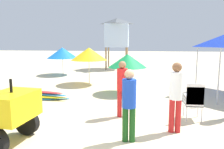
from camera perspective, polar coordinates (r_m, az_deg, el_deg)
The scene contains 10 objects.
ground at distance 5.35m, azimuth 0.75°, elevation -17.08°, with size 80.00×80.00×0.00m, color beige.
stacked_plastic_chairs at distance 6.94m, azimuth 20.09°, elevation -5.77°, with size 0.48×0.48×1.11m.
surfboard_pile at distance 9.39m, azimuth -18.24°, elevation -5.05°, with size 2.60×0.89×0.32m.
lifeguard_near_center at distance 6.76m, azimuth 2.61°, elevation -2.71°, with size 0.32×0.32×1.71m.
lifeguard_near_right at distance 5.12m, azimuth 4.35°, elevation -6.66°, with size 0.32×0.32×1.69m.
lifeguard_far_right at distance 5.82m, azimuth 15.90°, elevation -4.42°, with size 0.32×0.32×1.79m.
lifeguard_tower at distance 18.05m, azimuth 1.28°, elevation 10.59°, with size 1.98×1.98×3.99m.
beach_umbrella_left at distance 11.80m, azimuth -5.88°, elevation 5.23°, with size 1.86×1.86×1.92m.
beach_umbrella_mid at distance 9.76m, azimuth 3.94°, elevation 3.52°, with size 1.66×1.66×1.72m.
beach_umbrella_far at distance 15.25m, azimuth -12.47°, elevation 5.39°, with size 2.01×2.01×1.82m.
Camera 1 is at (0.48, -4.79, 2.35)m, focal length 36.04 mm.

